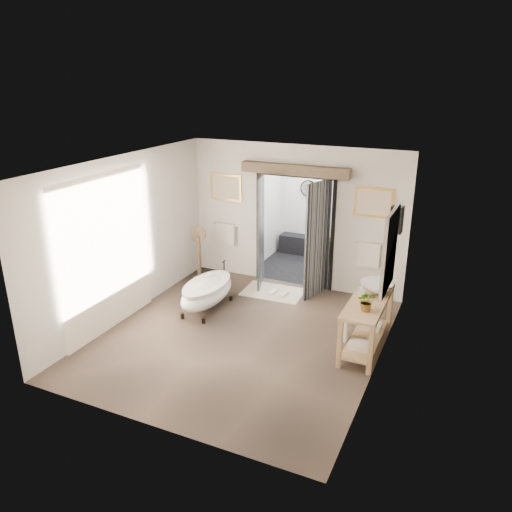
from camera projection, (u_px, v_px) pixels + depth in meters
name	position (u px, v px, depth m)	size (l,w,h in m)	color
ground_plane	(241.00, 337.00, 8.42)	(5.00, 5.00, 0.00)	brown
room_shell	(235.00, 233.00, 7.69)	(4.52, 5.02, 2.91)	silver
shower_room	(317.00, 224.00, 11.51)	(2.22, 2.01, 2.51)	black
back_wall_dressing	(292.00, 214.00, 9.85)	(3.82, 0.79, 2.52)	black
clawfoot_tub	(207.00, 292.00, 9.27)	(0.67, 1.50, 0.73)	black
vanity	(365.00, 320.00, 7.91)	(0.57, 1.60, 0.85)	tan
pedestal_mirror	(199.00, 257.00, 10.51)	(0.36, 0.23, 1.22)	brown
rug	(273.00, 292.00, 10.10)	(1.20, 0.80, 0.01)	beige
slippers	(279.00, 293.00, 9.99)	(0.36, 0.27, 0.05)	silver
basin	(377.00, 288.00, 8.00)	(0.55, 0.55, 0.19)	white
plant	(367.00, 301.00, 7.39)	(0.28, 0.24, 0.31)	gray
soap_bottle_a	(362.00, 290.00, 7.89)	(0.10, 0.10, 0.21)	gray
soap_bottle_b	(377.00, 281.00, 8.30)	(0.12, 0.12, 0.15)	gray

